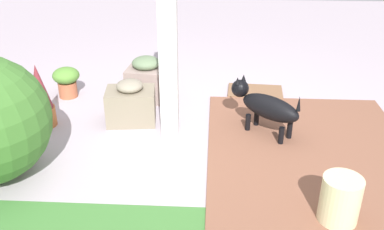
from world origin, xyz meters
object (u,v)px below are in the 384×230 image
at_px(porch_pillar, 168,31).
at_px(terracotta_pot_spiky, 40,97).
at_px(doormat, 255,92).
at_px(stone_planter_nearest, 147,79).
at_px(terracotta_pot_broad, 67,80).
at_px(dog, 265,105).
at_px(ceramic_urn, 340,200).
at_px(stone_planter_near, 131,103).

distance_m(porch_pillar, terracotta_pot_spiky, 1.44).
height_order(porch_pillar, doormat, porch_pillar).
distance_m(stone_planter_nearest, terracotta_pot_broad, 0.89).
height_order(stone_planter_nearest, dog, dog).
height_order(dog, doormat, dog).
xyz_separation_m(dog, ceramic_urn, (-0.39, 1.22, -0.12)).
bearing_deg(terracotta_pot_broad, stone_planter_near, 145.91).
relative_size(porch_pillar, doormat, 3.26).
relative_size(stone_planter_near, ceramic_urn, 1.43).
height_order(stone_planter_near, terracotta_pot_spiky, terracotta_pot_spiky).
xyz_separation_m(stone_planter_nearest, doormat, (-1.21, -0.20, -0.21)).
bearing_deg(terracotta_pot_broad, dog, 160.94).
relative_size(ceramic_urn, doormat, 0.58).
relative_size(terracotta_pot_spiky, dog, 0.98).
height_order(dog, ceramic_urn, dog).
relative_size(porch_pillar, terracotta_pot_spiky, 3.17).
xyz_separation_m(porch_pillar, terracotta_pot_broad, (1.23, -0.81, -0.80)).
bearing_deg(terracotta_pot_broad, terracotta_pot_spiky, 87.89).
height_order(terracotta_pot_broad, terracotta_pot_spiky, terracotta_pot_spiky).
height_order(porch_pillar, dog, porch_pillar).
relative_size(porch_pillar, stone_planter_nearest, 4.17).
relative_size(stone_planter_near, terracotta_pot_broad, 1.48).
relative_size(stone_planter_near, dog, 0.79).
bearing_deg(terracotta_pot_spiky, stone_planter_near, -171.52).
height_order(stone_planter_nearest, terracotta_pot_broad, stone_planter_nearest).
relative_size(stone_planter_nearest, stone_planter_near, 0.95).
distance_m(stone_planter_nearest, stone_planter_near, 0.57).
height_order(terracotta_pot_broad, dog, dog).
bearing_deg(ceramic_urn, doormat, -79.52).
distance_m(stone_planter_nearest, terracotta_pot_spiky, 1.15).
bearing_deg(stone_planter_near, terracotta_pot_broad, -34.09).
bearing_deg(porch_pillar, stone_planter_nearest, -67.64).
height_order(stone_planter_near, terracotta_pot_broad, stone_planter_near).
bearing_deg(terracotta_pot_spiky, ceramic_urn, 153.38).
bearing_deg(doormat, terracotta_pot_spiky, 22.78).
distance_m(porch_pillar, dog, 1.13).
xyz_separation_m(porch_pillar, ceramic_urn, (-1.27, 1.13, -0.82)).
height_order(stone_planter_nearest, doormat, stone_planter_nearest).
bearing_deg(stone_planter_near, stone_planter_nearest, -97.44).
xyz_separation_m(porch_pillar, doormat, (-0.87, -1.02, -0.99)).
distance_m(terracotta_pot_spiky, ceramic_urn, 2.82).
bearing_deg(ceramic_urn, stone_planter_nearest, -50.60).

